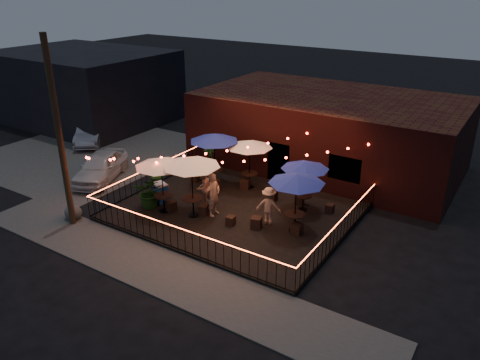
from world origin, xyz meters
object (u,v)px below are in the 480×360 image
(cafe_table_0, at_px, (161,163))
(cafe_table_1, at_px, (214,138))
(cafe_table_5, at_px, (305,166))
(boulder, at_px, (73,212))
(cooler, at_px, (161,193))
(cafe_table_4, at_px, (297,180))
(cafe_table_2, at_px, (191,163))
(utility_pole, at_px, (59,136))
(cafe_table_3, at_px, (250,144))

(cafe_table_0, xyz_separation_m, cafe_table_1, (0.17, 3.70, 0.14))
(cafe_table_5, bearing_deg, boulder, -143.63)
(cafe_table_5, height_order, cooler, cafe_table_5)
(cafe_table_1, xyz_separation_m, cafe_table_5, (5.02, -0.20, -0.32))
(cafe_table_4, height_order, cafe_table_5, cafe_table_4)
(cafe_table_2, distance_m, cafe_table_5, 4.94)
(cafe_table_2, bearing_deg, cafe_table_0, -164.40)
(cafe_table_4, distance_m, cafe_table_5, 2.01)
(cafe_table_1, relative_size, cafe_table_5, 1.15)
(utility_pole, xyz_separation_m, cafe_table_2, (4.09, 3.24, -1.34))
(cafe_table_0, xyz_separation_m, cooler, (-0.75, 0.63, -1.85))
(utility_pole, height_order, cafe_table_0, utility_pole)
(cafe_table_0, relative_size, cafe_table_5, 1.11)
(cafe_table_5, bearing_deg, cafe_table_2, -140.76)
(cafe_table_4, relative_size, cooler, 2.98)
(cafe_table_5, distance_m, cooler, 6.80)
(cafe_table_3, xyz_separation_m, boulder, (-4.88, -6.86, -2.08))
(cafe_table_2, height_order, cafe_table_3, cafe_table_2)
(cooler, bearing_deg, cafe_table_2, 15.36)
(utility_pole, bearing_deg, cafe_table_5, 38.79)
(utility_pole, height_order, cafe_table_1, utility_pole)
(cafe_table_0, distance_m, boulder, 4.50)
(utility_pole, relative_size, cooler, 8.51)
(cafe_table_2, relative_size, cafe_table_3, 1.09)
(cafe_table_4, xyz_separation_m, cafe_table_5, (-0.55, 1.92, -0.17))
(cafe_table_1, bearing_deg, cafe_table_4, -20.87)
(cafe_table_1, xyz_separation_m, cooler, (-0.92, -3.07, -1.99))
(cafe_table_3, distance_m, cafe_table_5, 3.44)
(utility_pole, relative_size, cafe_table_4, 2.86)
(cafe_table_0, distance_m, cafe_table_2, 1.44)
(boulder, bearing_deg, cafe_table_2, 33.69)
(cafe_table_1, height_order, cafe_table_3, cafe_table_1)
(cooler, xyz_separation_m, boulder, (-2.28, -3.19, -0.29))
(cafe_table_2, bearing_deg, cafe_table_1, 109.88)
(cooler, bearing_deg, cafe_table_1, 95.38)
(cafe_table_3, distance_m, cafe_table_4, 4.75)
(cafe_table_5, bearing_deg, utility_pole, -141.21)
(utility_pole, xyz_separation_m, boulder, (-0.31, 0.30, -3.66))
(utility_pole, relative_size, boulder, 9.25)
(cafe_table_4, bearing_deg, cooler, -171.71)
(cafe_table_5, xyz_separation_m, cooler, (-5.94, -2.87, -1.67))
(cafe_table_3, relative_size, boulder, 3.38)
(cafe_table_0, xyz_separation_m, cafe_table_3, (1.85, 4.31, -0.06))
(cafe_table_1, height_order, cafe_table_5, cafe_table_1)
(boulder, bearing_deg, cafe_table_1, 62.87)
(cooler, bearing_deg, cafe_table_3, 76.90)
(cooler, distance_m, boulder, 3.93)
(boulder, bearing_deg, cafe_table_0, 40.10)
(cafe_table_3, relative_size, cafe_table_5, 1.11)
(utility_pole, bearing_deg, cafe_table_3, 57.51)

